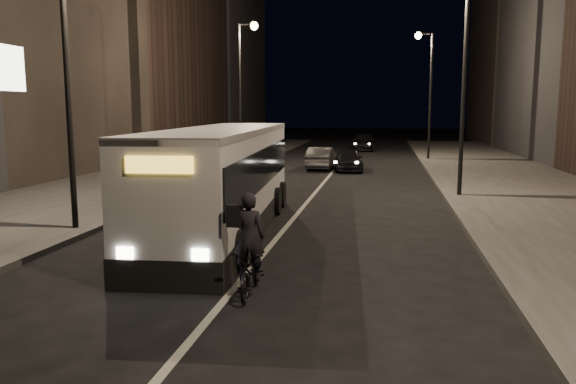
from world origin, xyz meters
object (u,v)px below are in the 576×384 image
at_px(streetlight_right_far, 427,78).
at_px(car_mid, 321,158).
at_px(cyclist_on_bicycle, 251,261).
at_px(streetlight_right_mid, 458,55).
at_px(car_near, 349,159).
at_px(streetlight_left_far, 244,74).
at_px(car_far, 363,142).
at_px(city_bus, 224,176).
at_px(streetlight_left_near, 74,33).

xyz_separation_m(streetlight_right_far, car_mid, (-6.13, -6.22, -4.73)).
bearing_deg(cyclist_on_bicycle, streetlight_right_mid, 65.56).
xyz_separation_m(cyclist_on_bicycle, car_near, (0.40, 21.39, -0.02)).
xyz_separation_m(streetlight_left_far, car_near, (6.13, -0.88, -4.74)).
height_order(streetlight_right_far, car_far, streetlight_right_far).
distance_m(streetlight_left_far, cyclist_on_bicycle, 23.48).
bearing_deg(streetlight_right_mid, cyclist_on_bicycle, -111.89).
bearing_deg(streetlight_right_mid, streetlight_left_far, 136.84).
distance_m(city_bus, car_far, 32.26).
relative_size(streetlight_left_near, cyclist_on_bicycle, 4.20).
relative_size(streetlight_right_far, streetlight_left_far, 1.00).
height_order(cyclist_on_bicycle, car_far, cyclist_on_bicycle).
xyz_separation_m(streetlight_right_mid, streetlight_left_far, (-10.66, 10.00, 0.00)).
distance_m(streetlight_right_far, streetlight_left_far, 12.24).
height_order(city_bus, car_mid, city_bus).
xyz_separation_m(streetlight_left_near, car_mid, (4.53, 17.78, -4.73)).
height_order(streetlight_right_mid, city_bus, streetlight_right_mid).
height_order(streetlight_right_far, city_bus, streetlight_right_far).
xyz_separation_m(streetlight_left_near, cyclist_on_bicycle, (5.73, -4.27, -4.72)).
bearing_deg(streetlight_right_mid, car_mid, 122.10).
relative_size(streetlight_right_far, car_near, 2.21).
xyz_separation_m(streetlight_right_far, city_bus, (-6.93, -23.13, -3.79)).
bearing_deg(streetlight_right_mid, car_near, 116.43).
bearing_deg(car_near, car_mid, 151.31).
bearing_deg(streetlight_right_far, streetlight_left_near, -113.96).
xyz_separation_m(streetlight_right_far, cyclist_on_bicycle, (-4.93, -28.27, -4.72)).
distance_m(streetlight_right_far, cyclist_on_bicycle, 29.09).
bearing_deg(car_mid, car_near, 158.09).
relative_size(streetlight_right_mid, streetlight_right_far, 1.00).
bearing_deg(car_mid, cyclist_on_bicycle, 93.53).
relative_size(car_near, car_mid, 0.96).
bearing_deg(car_near, streetlight_left_near, -116.07).
distance_m(city_bus, car_mid, 16.95).
distance_m(cyclist_on_bicycle, car_near, 21.40).
height_order(streetlight_right_far, streetlight_left_far, same).
height_order(city_bus, car_near, city_bus).
xyz_separation_m(car_near, car_mid, (-1.60, 0.66, 0.00)).
xyz_separation_m(streetlight_right_far, car_near, (-4.53, -6.88, -4.74)).
relative_size(streetlight_left_far, cyclist_on_bicycle, 4.20).
bearing_deg(streetlight_right_mid, city_bus, -134.19).
bearing_deg(streetlight_left_near, streetlight_left_far, 90.00).
relative_size(streetlight_left_far, car_far, 1.78).
bearing_deg(cyclist_on_bicycle, streetlight_left_near, 140.75).
xyz_separation_m(cyclist_on_bicycle, car_far, (0.58, 37.29, 0.02)).
xyz_separation_m(streetlight_left_near, streetlight_left_far, (0.00, 18.00, 0.00)).
xyz_separation_m(streetlight_right_far, streetlight_left_far, (-10.66, -6.00, 0.00)).
relative_size(streetlight_right_mid, streetlight_left_near, 1.00).
height_order(streetlight_right_far, car_mid, streetlight_right_far).
xyz_separation_m(streetlight_left_far, car_far, (6.31, 15.01, -4.70)).
bearing_deg(car_near, streetlight_right_far, 50.27).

